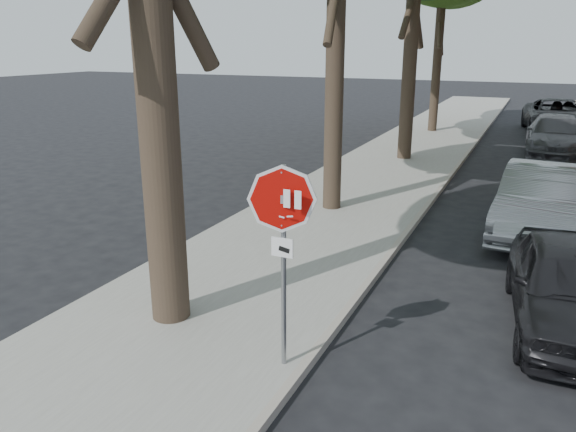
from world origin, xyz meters
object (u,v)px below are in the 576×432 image
object	(u,v)px
stop_sign	(283,229)
car_a	(568,286)
car_c	(556,136)
car_d	(557,117)
car_b	(540,201)

from	to	relation	value
stop_sign	car_a	size ratio (longest dim) A/B	0.67
car_c	car_d	world-z (taller)	car_d
car_b	car_c	size ratio (longest dim) A/B	0.90
car_a	stop_sign	bearing A→B (deg)	-145.55
stop_sign	car_c	bearing A→B (deg)	79.66
stop_sign	car_d	size ratio (longest dim) A/B	0.46
car_c	car_d	distance (m)	5.66
car_a	car_d	bearing A→B (deg)	83.88
stop_sign	car_c	size ratio (longest dim) A/B	0.52
stop_sign	car_b	size ratio (longest dim) A/B	0.58
car_c	car_d	size ratio (longest dim) A/B	0.88
car_a	car_d	size ratio (longest dim) A/B	0.68
car_c	car_d	bearing A→B (deg)	87.25
car_a	car_b	bearing A→B (deg)	89.74
car_a	car_c	bearing A→B (deg)	84.26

